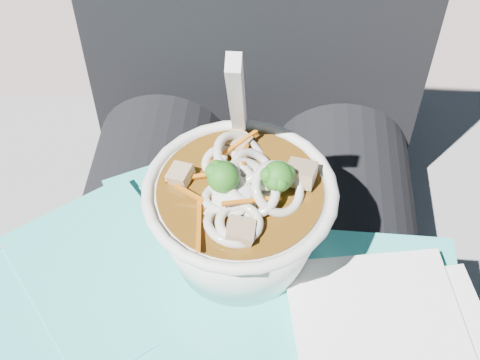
# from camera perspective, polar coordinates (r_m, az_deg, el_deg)

# --- Properties ---
(stone_ledge) EXTENTS (1.04, 0.59, 0.48)m
(stone_ledge) POSITION_cam_1_polar(r_m,az_deg,el_deg) (0.96, 0.52, -13.70)
(stone_ledge) COLOR slate
(stone_ledge) RESTS_ON ground
(lap) EXTENTS (0.34, 0.48, 0.15)m
(lap) POSITION_cam_1_polar(r_m,az_deg,el_deg) (0.61, -0.23, -13.02)
(lap) COLOR black
(lap) RESTS_ON stone_ledge
(person_body) EXTENTS (0.34, 0.94, 1.02)m
(person_body) POSITION_cam_1_polar(r_m,az_deg,el_deg) (0.64, 0.38, -4.88)
(person_body) COLOR black
(person_body) RESTS_ON ground
(plastic_bag) EXTENTS (0.40, 0.37, 0.02)m
(plastic_bag) POSITION_cam_1_polar(r_m,az_deg,el_deg) (0.52, 0.16, -11.93)
(plastic_bag) COLOR #2DBEB5
(plastic_bag) RESTS_ON lap
(napkins) EXTENTS (0.17, 0.18, 0.01)m
(napkins) POSITION_cam_1_polar(r_m,az_deg,el_deg) (0.51, 13.09, -13.59)
(napkins) COLOR white
(napkins) RESTS_ON plastic_bag
(udon_bowl) EXTENTS (0.16, 0.16, 0.20)m
(udon_bowl) POSITION_cam_1_polar(r_m,az_deg,el_deg) (0.51, 0.04, -2.84)
(udon_bowl) COLOR white
(udon_bowl) RESTS_ON plastic_bag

